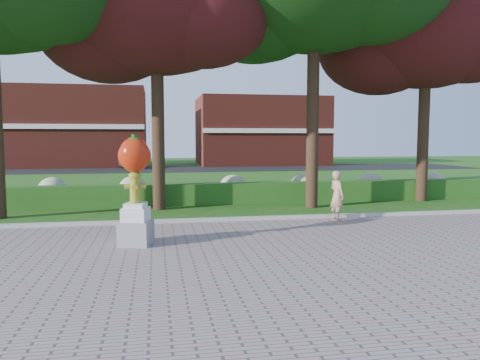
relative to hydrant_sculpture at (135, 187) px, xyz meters
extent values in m
plane|color=#175314|center=(2.58, -0.27, -1.40)|extent=(100.00, 100.00, 0.00)
cube|color=gray|center=(2.58, -4.27, -1.38)|extent=(40.00, 14.00, 0.04)
cube|color=#ADADA5|center=(2.58, 2.73, -1.33)|extent=(40.00, 0.18, 0.15)
cube|color=#194F16|center=(2.58, 6.73, -1.00)|extent=(24.00, 0.70, 0.80)
ellipsoid|color=#ACAC84|center=(-3.42, 7.73, -0.85)|extent=(1.10, 1.10, 0.99)
ellipsoid|color=#ACAC84|center=(-0.42, 7.73, -0.85)|extent=(1.10, 1.10, 0.99)
ellipsoid|color=#ACAC84|center=(3.58, 7.73, -0.85)|extent=(1.10, 1.10, 0.99)
ellipsoid|color=#ACAC84|center=(6.58, 7.73, -0.85)|extent=(1.10, 1.10, 0.99)
ellipsoid|color=#ACAC84|center=(9.58, 7.73, -0.85)|extent=(1.10, 1.10, 0.99)
ellipsoid|color=#ACAC84|center=(12.58, 7.73, -0.85)|extent=(1.10, 1.10, 0.99)
cube|color=black|center=(2.58, 27.73, -1.39)|extent=(50.00, 8.00, 0.02)
cube|color=maroon|center=(-7.42, 33.73, 2.10)|extent=(14.00, 8.00, 7.00)
cube|color=maroon|center=(10.58, 33.73, 1.80)|extent=(12.00, 8.00, 6.40)
cylinder|color=black|center=(0.58, 5.73, 1.68)|extent=(0.44, 0.44, 6.16)
ellipsoid|color=black|center=(-1.07, 6.61, 5.20)|extent=(5.28, 5.28, 4.22)
ellipsoid|color=black|center=(2.12, 5.07, 5.42)|extent=(4.84, 4.84, 3.87)
cylinder|color=black|center=(6.08, 5.23, 2.24)|extent=(0.44, 0.44, 7.28)
cylinder|color=black|center=(11.08, 6.23, 1.54)|extent=(0.44, 0.44, 5.88)
ellipsoid|color=black|center=(11.08, 6.23, 5.95)|extent=(7.39, 6.72, 5.71)
ellipsoid|color=black|center=(9.51, 7.07, 4.90)|extent=(5.04, 5.04, 4.03)
ellipsoid|color=black|center=(12.55, 5.60, 5.11)|extent=(4.62, 4.62, 3.70)
cube|color=gray|center=(0.00, 0.00, -1.08)|extent=(0.85, 0.85, 0.56)
cube|color=silver|center=(0.00, 0.00, -0.64)|extent=(0.69, 0.69, 0.31)
cube|color=silver|center=(0.00, 0.00, -0.43)|extent=(0.55, 0.55, 0.11)
cylinder|color=olive|center=(0.00, 0.00, -0.06)|extent=(0.25, 0.25, 0.63)
ellipsoid|color=olive|center=(0.00, 0.00, 0.26)|extent=(0.29, 0.29, 0.20)
cylinder|color=olive|center=(-0.18, 0.00, 0.01)|extent=(0.13, 0.12, 0.12)
cylinder|color=olive|center=(0.18, 0.00, 0.01)|extent=(0.13, 0.12, 0.12)
cylinder|color=olive|center=(0.00, -0.17, 0.01)|extent=(0.13, 0.13, 0.13)
cylinder|color=olive|center=(0.00, 0.00, 0.35)|extent=(0.09, 0.09, 0.06)
ellipsoid|color=#B52309|center=(0.00, 0.00, 0.74)|extent=(0.70, 0.63, 0.81)
ellipsoid|color=#B52309|center=(-0.20, 0.00, 0.72)|extent=(0.35, 0.35, 0.52)
ellipsoid|color=#B52309|center=(0.20, 0.00, 0.72)|extent=(0.35, 0.35, 0.52)
cylinder|color=#155D16|center=(0.00, 0.00, 1.14)|extent=(0.11, 0.11, 0.13)
ellipsoid|color=#155D16|center=(0.00, 0.00, 1.11)|extent=(0.27, 0.27, 0.09)
imported|color=tan|center=(5.89, 2.33, -0.61)|extent=(0.49, 0.62, 1.51)
imported|color=#3E4146|center=(-1.71, 29.35, -0.69)|extent=(2.99, 4.34, 1.37)
camera|label=1|loc=(0.48, -11.02, 1.12)|focal=35.00mm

